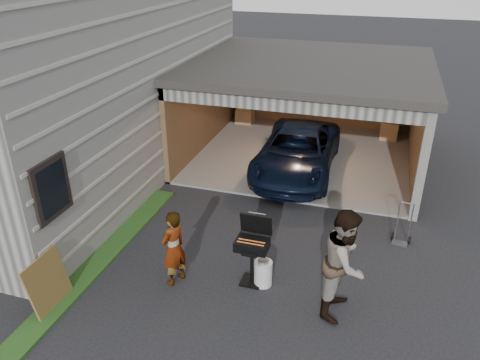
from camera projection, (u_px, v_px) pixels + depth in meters
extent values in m
plane|color=black|center=(204.00, 279.00, 9.08)|extent=(80.00, 80.00, 0.00)
cube|color=#474744|center=(50.00, 70.00, 12.86)|extent=(7.00, 11.00, 5.50)
cube|color=#193814|center=(74.00, 288.00, 8.81)|extent=(0.50, 8.00, 0.06)
cube|color=#605E59|center=(303.00, 155.00, 14.41)|extent=(6.50, 6.00, 0.06)
cube|color=brown|center=(321.00, 88.00, 16.32)|extent=(6.50, 0.15, 2.70)
cube|color=brown|center=(419.00, 125.00, 12.98)|extent=(0.15, 6.00, 2.70)
cube|color=brown|center=(206.00, 104.00, 14.67)|extent=(0.15, 6.00, 2.70)
cube|color=#2D2B28|center=(309.00, 65.00, 13.17)|extent=(6.80, 6.30, 0.20)
cube|color=#474744|center=(287.00, 104.00, 10.80)|extent=(6.50, 0.16, 0.36)
cube|color=beige|center=(297.00, 86.00, 11.80)|extent=(6.00, 2.40, 0.06)
cube|color=#474744|center=(422.00, 168.00, 10.47)|extent=(0.20, 0.18, 2.70)
cube|color=brown|center=(245.00, 116.00, 16.84)|extent=(0.60, 0.50, 0.50)
cube|color=brown|center=(245.00, 103.00, 16.63)|extent=(0.50, 0.45, 0.45)
cube|color=brown|center=(389.00, 130.00, 15.40)|extent=(0.55, 0.50, 0.60)
cube|color=brown|center=(399.00, 101.00, 15.49)|extent=(0.24, 0.43, 2.20)
imported|color=black|center=(297.00, 154.00, 13.03)|extent=(2.11, 4.45, 1.23)
imported|color=silver|center=(174.00, 248.00, 8.69)|extent=(0.54, 0.65, 1.54)
imported|color=#442F1A|center=(345.00, 263.00, 7.90)|extent=(0.92, 1.09, 2.01)
cube|color=black|center=(252.00, 281.00, 9.00)|extent=(0.39, 0.39, 0.05)
cylinder|color=black|center=(252.00, 264.00, 8.82)|extent=(0.06, 0.06, 0.78)
cube|color=black|center=(252.00, 245.00, 8.62)|extent=(0.61, 0.43, 0.19)
cube|color=#59595B|center=(252.00, 241.00, 8.59)|extent=(0.56, 0.37, 0.01)
cube|color=black|center=(256.00, 224.00, 8.72)|extent=(0.61, 0.11, 0.43)
cylinder|color=silver|center=(263.00, 273.00, 8.84)|extent=(0.39, 0.39, 0.51)
cube|color=brown|center=(48.00, 283.00, 8.20)|extent=(0.25, 0.91, 1.00)
cube|color=gray|center=(399.00, 243.00, 10.15)|extent=(0.35, 0.25, 0.04)
cylinder|color=black|center=(392.00, 236.00, 10.29)|extent=(0.07, 0.17, 0.16)
cylinder|color=black|center=(409.00, 240.00, 10.14)|extent=(0.07, 0.17, 0.16)
cylinder|color=gray|center=(397.00, 220.00, 10.08)|extent=(0.03, 0.03, 0.96)
cylinder|color=gray|center=(410.00, 223.00, 9.97)|extent=(0.03, 0.03, 0.96)
cylinder|color=gray|center=(407.00, 203.00, 9.82)|extent=(0.27, 0.08, 0.03)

